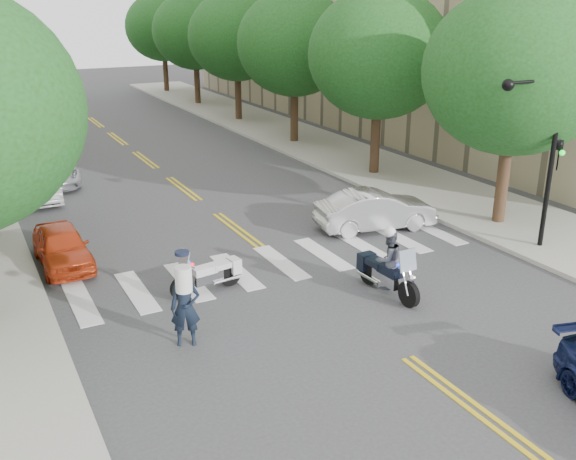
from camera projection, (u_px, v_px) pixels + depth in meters
ground at (407, 358)px, 15.00m from camera, size 140.00×140.00×0.00m
sidewalk_right at (305, 141)px, 37.43m from camera, size 5.00×60.00×0.15m
tree_r_0 at (515, 72)px, 21.94m from camera, size 6.40×6.40×8.45m
tree_r_1 at (379, 54)px, 28.60m from camera, size 6.40×6.40×8.45m
tree_r_2 at (295, 44)px, 35.26m from camera, size 6.40×6.40×8.45m
tree_r_3 at (237, 36)px, 41.91m from camera, size 6.40×6.40×8.45m
tree_r_4 at (195, 31)px, 48.57m from camera, size 6.40×6.40×8.45m
tree_r_5 at (163, 27)px, 55.23m from camera, size 6.40×6.40×8.45m
traffic_signal_pole at (544, 141)px, 20.01m from camera, size 2.82×0.42×6.00m
motorcycle_police at (387, 264)px, 17.99m from camera, size 0.87×2.50×2.03m
motorcycle_parked at (212, 274)px, 18.32m from camera, size 2.23×0.72×1.44m
officer_standing at (185, 308)px, 15.29m from camera, size 0.83×0.68×1.95m
convertible at (375, 210)px, 23.15m from camera, size 4.54×2.24×1.43m
parked_car_a at (62, 246)px, 20.00m from camera, size 1.52×3.70×1.26m
parked_car_b at (39, 186)px, 26.49m from camera, size 1.32×3.73×1.22m
parked_car_c at (45, 169)px, 28.80m from camera, size 2.64×5.13×1.38m
parked_car_d at (6, 145)px, 33.39m from camera, size 2.01×4.90×1.42m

